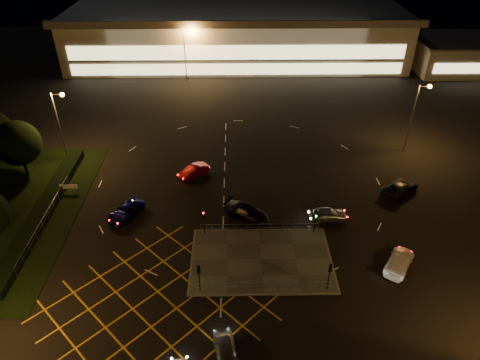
{
  "coord_description": "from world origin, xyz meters",
  "views": [
    {
      "loc": [
        -0.65,
        -33.56,
        31.3
      ],
      "look_at": [
        -0.0,
        9.67,
        2.0
      ],
      "focal_mm": 32.0,
      "sensor_mm": 36.0,
      "label": 1
    }
  ],
  "objects_px": {
    "car_near_silver": "(226,351)",
    "car_right_silver": "(328,214)",
    "signal_sw": "(199,273)",
    "signal_se": "(330,272)",
    "signal_nw": "(204,218)",
    "car_circ_red": "(194,171)",
    "car_east_grey": "(400,188)",
    "car_left_blue": "(125,211)",
    "car_far_dkgrey": "(247,212)",
    "signal_ne": "(316,217)",
    "car_approach_white": "(399,261)"
  },
  "relations": [
    {
      "from": "car_near_silver",
      "to": "car_right_silver",
      "type": "distance_m",
      "value": 20.8
    },
    {
      "from": "signal_sw",
      "to": "car_near_silver",
      "type": "relative_size",
      "value": 0.73
    },
    {
      "from": "signal_se",
      "to": "car_right_silver",
      "type": "bearing_deg",
      "value": -100.57
    },
    {
      "from": "signal_nw",
      "to": "car_circ_red",
      "type": "relative_size",
      "value": 0.73
    },
    {
      "from": "car_circ_red",
      "to": "car_east_grey",
      "type": "distance_m",
      "value": 26.29
    },
    {
      "from": "car_circ_red",
      "to": "signal_se",
      "type": "bearing_deg",
      "value": -5.35
    },
    {
      "from": "signal_sw",
      "to": "car_left_blue",
      "type": "distance_m",
      "value": 14.75
    },
    {
      "from": "signal_nw",
      "to": "car_left_blue",
      "type": "distance_m",
      "value": 10.01
    },
    {
      "from": "signal_sw",
      "to": "car_circ_red",
      "type": "relative_size",
      "value": 0.73
    },
    {
      "from": "signal_nw",
      "to": "car_near_silver",
      "type": "xyz_separation_m",
      "value": [
        2.53,
        -14.91,
        -1.64
      ]
    },
    {
      "from": "car_far_dkgrey",
      "to": "car_right_silver",
      "type": "xyz_separation_m",
      "value": [
        9.26,
        -0.53,
        -0.04
      ]
    },
    {
      "from": "signal_se",
      "to": "signal_ne",
      "type": "xyz_separation_m",
      "value": [
        0.0,
        7.99,
        0.0
      ]
    },
    {
      "from": "car_east_grey",
      "to": "car_near_silver",
      "type": "bearing_deg",
      "value": 95.51
    },
    {
      "from": "signal_ne",
      "to": "signal_se",
      "type": "bearing_deg",
      "value": -90.0
    },
    {
      "from": "signal_ne",
      "to": "car_near_silver",
      "type": "distance_m",
      "value": 17.74
    },
    {
      "from": "car_near_silver",
      "to": "car_circ_red",
      "type": "height_order",
      "value": "car_near_silver"
    },
    {
      "from": "car_right_silver",
      "to": "signal_se",
      "type": "bearing_deg",
      "value": 166.86
    },
    {
      "from": "car_right_silver",
      "to": "car_east_grey",
      "type": "distance_m",
      "value": 11.13
    },
    {
      "from": "car_near_silver",
      "to": "car_circ_red",
      "type": "bearing_deg",
      "value": 88.95
    },
    {
      "from": "signal_sw",
      "to": "car_approach_white",
      "type": "xyz_separation_m",
      "value": [
        19.68,
        2.82,
        -1.63
      ]
    },
    {
      "from": "car_east_grey",
      "to": "car_approach_white",
      "type": "distance_m",
      "value": 13.34
    },
    {
      "from": "car_east_grey",
      "to": "signal_nw",
      "type": "bearing_deg",
      "value": 66.57
    },
    {
      "from": "signal_sw",
      "to": "car_near_silver",
      "type": "height_order",
      "value": "signal_sw"
    },
    {
      "from": "car_near_silver",
      "to": "car_approach_white",
      "type": "height_order",
      "value": "car_approach_white"
    },
    {
      "from": "signal_se",
      "to": "car_far_dkgrey",
      "type": "height_order",
      "value": "signal_se"
    },
    {
      "from": "signal_ne",
      "to": "car_left_blue",
      "type": "bearing_deg",
      "value": 171.04
    },
    {
      "from": "car_far_dkgrey",
      "to": "car_approach_white",
      "type": "distance_m",
      "value": 17.07
    },
    {
      "from": "signal_sw",
      "to": "signal_se",
      "type": "distance_m",
      "value": 12.0
    },
    {
      "from": "signal_ne",
      "to": "car_near_silver",
      "type": "bearing_deg",
      "value": -122.43
    },
    {
      "from": "signal_se",
      "to": "car_left_blue",
      "type": "height_order",
      "value": "signal_se"
    },
    {
      "from": "car_east_grey",
      "to": "car_circ_red",
      "type": "bearing_deg",
      "value": 39.68
    },
    {
      "from": "car_far_dkgrey",
      "to": "car_circ_red",
      "type": "relative_size",
      "value": 1.24
    },
    {
      "from": "car_near_silver",
      "to": "car_right_silver",
      "type": "relative_size",
      "value": 1.0
    },
    {
      "from": "signal_se",
      "to": "car_far_dkgrey",
      "type": "bearing_deg",
      "value": -56.37
    },
    {
      "from": "car_left_blue",
      "to": "car_far_dkgrey",
      "type": "height_order",
      "value": "car_far_dkgrey"
    },
    {
      "from": "car_circ_red",
      "to": "car_east_grey",
      "type": "xyz_separation_m",
      "value": [
        25.93,
        -4.32,
        0.05
      ]
    },
    {
      "from": "car_left_blue",
      "to": "car_far_dkgrey",
      "type": "bearing_deg",
      "value": 25.34
    },
    {
      "from": "signal_nw",
      "to": "car_east_grey",
      "type": "relative_size",
      "value": 0.58
    },
    {
      "from": "signal_se",
      "to": "car_circ_red",
      "type": "distance_m",
      "value": 24.34
    },
    {
      "from": "signal_sw",
      "to": "car_right_silver",
      "type": "height_order",
      "value": "signal_sw"
    },
    {
      "from": "signal_nw",
      "to": "car_near_silver",
      "type": "bearing_deg",
      "value": -80.38
    },
    {
      "from": "signal_se",
      "to": "car_east_grey",
      "type": "distance_m",
      "value": 19.59
    },
    {
      "from": "signal_se",
      "to": "signal_nw",
      "type": "relative_size",
      "value": 1.0
    },
    {
      "from": "car_left_blue",
      "to": "car_circ_red",
      "type": "height_order",
      "value": "car_circ_red"
    },
    {
      "from": "car_right_silver",
      "to": "signal_ne",
      "type": "bearing_deg",
      "value": 139.16
    },
    {
      "from": "signal_ne",
      "to": "car_east_grey",
      "type": "bearing_deg",
      "value": 32.27
    },
    {
      "from": "signal_nw",
      "to": "car_east_grey",
      "type": "height_order",
      "value": "signal_nw"
    },
    {
      "from": "signal_se",
      "to": "car_left_blue",
      "type": "bearing_deg",
      "value": -28.05
    },
    {
      "from": "car_circ_red",
      "to": "car_east_grey",
      "type": "relative_size",
      "value": 0.79
    },
    {
      "from": "signal_sw",
      "to": "car_near_silver",
      "type": "xyz_separation_m",
      "value": [
        2.53,
        -6.92,
        -1.64
      ]
    }
  ]
}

